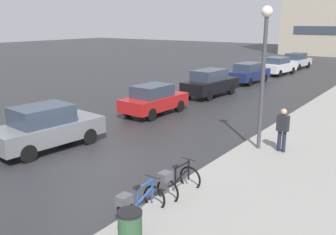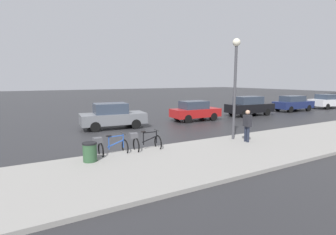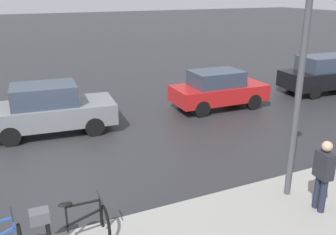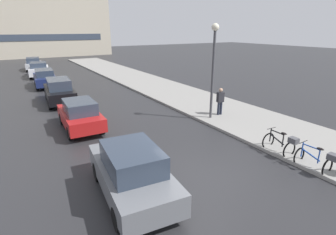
{
  "view_description": "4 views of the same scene",
  "coord_description": "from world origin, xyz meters",
  "px_view_note": "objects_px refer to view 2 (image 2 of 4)",
  "views": [
    {
      "loc": [
        9.25,
        -8.14,
        4.77
      ],
      "look_at": [
        0.74,
        3.85,
        0.95
      ],
      "focal_mm": 40.0,
      "sensor_mm": 36.0,
      "label": 1
    },
    {
      "loc": [
        14.31,
        -5.0,
        3.25
      ],
      "look_at": [
        -0.01,
        3.18,
        0.83
      ],
      "focal_mm": 28.0,
      "sensor_mm": 36.0,
      "label": 2
    },
    {
      "loc": [
        10.11,
        -1.16,
        4.68
      ],
      "look_at": [
        1.38,
        2.95,
        1.34
      ],
      "focal_mm": 40.0,
      "sensor_mm": 36.0,
      "label": 3
    },
    {
      "loc": [
        -5.19,
        -6.29,
        5.01
      ],
      "look_at": [
        1.03,
        3.91,
        0.93
      ],
      "focal_mm": 28.0,
      "sensor_mm": 36.0,
      "label": 4
    }
  ],
  "objects_px": {
    "bicycle_nearest": "(110,146)",
    "car_white": "(328,101)",
    "bicycle_second": "(144,142)",
    "car_grey": "(113,116)",
    "car_red": "(195,111)",
    "trash_bin": "(90,154)",
    "car_black": "(249,106)",
    "car_navy": "(293,103)",
    "streetlamp": "(235,75)",
    "pedestrian": "(247,125)"
  },
  "relations": [
    {
      "from": "car_black",
      "to": "streetlamp",
      "type": "xyz_separation_m",
      "value": [
        6.7,
        -8.3,
        2.6
      ]
    },
    {
      "from": "car_black",
      "to": "car_white",
      "type": "height_order",
      "value": "car_black"
    },
    {
      "from": "bicycle_nearest",
      "to": "car_white",
      "type": "height_order",
      "value": "car_white"
    },
    {
      "from": "bicycle_nearest",
      "to": "pedestrian",
      "type": "distance_m",
      "value": 6.77
    },
    {
      "from": "car_black",
      "to": "pedestrian",
      "type": "distance_m",
      "value": 11.09
    },
    {
      "from": "car_red",
      "to": "car_navy",
      "type": "bearing_deg",
      "value": 90.46
    },
    {
      "from": "car_navy",
      "to": "trash_bin",
      "type": "relative_size",
      "value": 5.02
    },
    {
      "from": "car_red",
      "to": "trash_bin",
      "type": "distance_m",
      "value": 11.96
    },
    {
      "from": "bicycle_second",
      "to": "car_grey",
      "type": "xyz_separation_m",
      "value": [
        -6.42,
        0.64,
        0.33
      ]
    },
    {
      "from": "bicycle_nearest",
      "to": "bicycle_second",
      "type": "height_order",
      "value": "bicycle_second"
    },
    {
      "from": "bicycle_second",
      "to": "car_red",
      "type": "xyz_separation_m",
      "value": [
        -6.36,
        7.3,
        0.29
      ]
    },
    {
      "from": "bicycle_nearest",
      "to": "streetlamp",
      "type": "bearing_deg",
      "value": 86.07
    },
    {
      "from": "car_grey",
      "to": "trash_bin",
      "type": "xyz_separation_m",
      "value": [
        6.92,
        -3.13,
        -0.39
      ]
    },
    {
      "from": "car_grey",
      "to": "trash_bin",
      "type": "bearing_deg",
      "value": -24.34
    },
    {
      "from": "car_grey",
      "to": "car_black",
      "type": "height_order",
      "value": "car_black"
    },
    {
      "from": "car_navy",
      "to": "streetlamp",
      "type": "relative_size",
      "value": 0.83
    },
    {
      "from": "bicycle_nearest",
      "to": "pedestrian",
      "type": "height_order",
      "value": "pedestrian"
    },
    {
      "from": "car_navy",
      "to": "pedestrian",
      "type": "height_order",
      "value": "pedestrian"
    },
    {
      "from": "bicycle_second",
      "to": "car_red",
      "type": "relative_size",
      "value": 0.36
    },
    {
      "from": "car_black",
      "to": "trash_bin",
      "type": "xyz_separation_m",
      "value": [
        6.83,
        -15.74,
        -0.43
      ]
    },
    {
      "from": "trash_bin",
      "to": "bicycle_second",
      "type": "bearing_deg",
      "value": 101.34
    },
    {
      "from": "car_red",
      "to": "car_white",
      "type": "bearing_deg",
      "value": 89.73
    },
    {
      "from": "bicycle_second",
      "to": "streetlamp",
      "type": "relative_size",
      "value": 0.26
    },
    {
      "from": "car_black",
      "to": "streetlamp",
      "type": "bearing_deg",
      "value": -51.09
    },
    {
      "from": "car_black",
      "to": "car_white",
      "type": "xyz_separation_m",
      "value": [
        0.06,
        12.35,
        -0.06
      ]
    },
    {
      "from": "trash_bin",
      "to": "car_grey",
      "type": "bearing_deg",
      "value": 155.66
    },
    {
      "from": "car_black",
      "to": "trash_bin",
      "type": "bearing_deg",
      "value": -66.54
    },
    {
      "from": "bicycle_nearest",
      "to": "car_grey",
      "type": "distance_m",
      "value": 6.73
    },
    {
      "from": "car_red",
      "to": "pedestrian",
      "type": "xyz_separation_m",
      "value": [
        7.54,
        -2.22,
        0.19
      ]
    },
    {
      "from": "car_red",
      "to": "car_black",
      "type": "bearing_deg",
      "value": 89.73
    },
    {
      "from": "car_red",
      "to": "car_black",
      "type": "xyz_separation_m",
      "value": [
        0.03,
        5.95,
        0.08
      ]
    },
    {
      "from": "car_black",
      "to": "trash_bin",
      "type": "distance_m",
      "value": 17.16
    },
    {
      "from": "car_white",
      "to": "pedestrian",
      "type": "bearing_deg",
      "value": -70.04
    },
    {
      "from": "bicycle_second",
      "to": "car_red",
      "type": "bearing_deg",
      "value": 131.07
    },
    {
      "from": "pedestrian",
      "to": "streetlamp",
      "type": "xyz_separation_m",
      "value": [
        -0.81,
        -0.14,
        2.49
      ]
    },
    {
      "from": "bicycle_nearest",
      "to": "car_red",
      "type": "height_order",
      "value": "car_red"
    },
    {
      "from": "bicycle_second",
      "to": "car_grey",
      "type": "distance_m",
      "value": 6.46
    },
    {
      "from": "trash_bin",
      "to": "car_white",
      "type": "bearing_deg",
      "value": 103.55
    },
    {
      "from": "car_grey",
      "to": "car_navy",
      "type": "relative_size",
      "value": 1.0
    },
    {
      "from": "car_navy",
      "to": "car_white",
      "type": "xyz_separation_m",
      "value": [
        0.19,
        5.94,
        -0.0
      ]
    },
    {
      "from": "pedestrian",
      "to": "streetlamp",
      "type": "relative_size",
      "value": 0.33
    },
    {
      "from": "car_grey",
      "to": "car_black",
      "type": "bearing_deg",
      "value": 89.58
    },
    {
      "from": "trash_bin",
      "to": "car_red",
      "type": "bearing_deg",
      "value": 125.01
    },
    {
      "from": "bicycle_second",
      "to": "trash_bin",
      "type": "bearing_deg",
      "value": -78.66
    },
    {
      "from": "car_white",
      "to": "bicycle_nearest",
      "type": "bearing_deg",
      "value": -77.14
    },
    {
      "from": "bicycle_second",
      "to": "streetlamp",
      "type": "height_order",
      "value": "streetlamp"
    },
    {
      "from": "car_black",
      "to": "car_white",
      "type": "distance_m",
      "value": 12.35
    },
    {
      "from": "car_white",
      "to": "streetlamp",
      "type": "bearing_deg",
      "value": -72.17
    },
    {
      "from": "bicycle_second",
      "to": "car_red",
      "type": "distance_m",
      "value": 9.68
    },
    {
      "from": "bicycle_second",
      "to": "car_white",
      "type": "relative_size",
      "value": 0.31
    }
  ]
}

